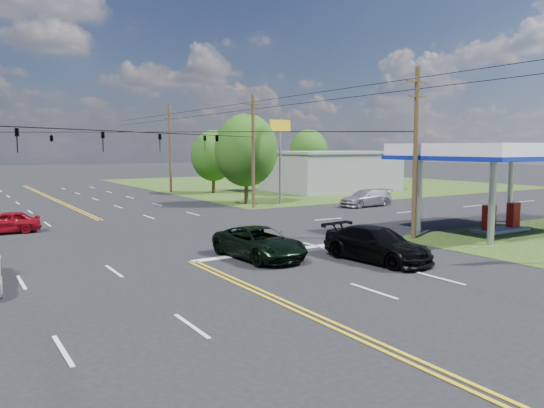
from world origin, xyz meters
TOP-DOWN VIEW (x-y plane):
  - ground at (0.00, 12.00)m, footprint 280.00×280.00m
  - grass_ne at (35.00, 44.00)m, footprint 46.00×48.00m
  - stop_bar at (5.00, 4.00)m, footprint 10.00×0.50m
  - retail_ne at (30.00, 32.00)m, footprint 14.00×10.00m
  - gas_canopy at (19.50, 2.00)m, footprint 12.20×8.20m
  - pole_se at (13.00, 3.00)m, footprint 1.60×0.28m
  - pole_ne at (13.00, 21.00)m, footprint 1.60×0.28m
  - pole_right_far at (13.00, 40.00)m, footprint 1.60×0.28m
  - span_wire_signals at (0.00, 12.00)m, footprint 26.00×18.00m
  - power_lines at (0.00, 10.00)m, footprint 26.04×100.00m
  - tree_right_a at (14.00, 24.00)m, footprint 5.70×5.70m
  - tree_right_b at (16.50, 36.00)m, footprint 4.94×4.94m
  - tree_far_r at (34.00, 42.00)m, footprint 5.32×5.32m
  - pickup_dkgreen at (2.95, 3.05)m, footprint 2.73×5.37m
  - suv_black at (7.15, -0.27)m, footprint 2.82×5.60m
  - sedan_red at (-6.28, 17.24)m, footprint 4.04×1.82m
  - sedan_far at (21.97, 16.93)m, footprint 5.25×2.36m
  - polesign_ne at (17.00, 23.01)m, footprint 2.12×0.30m

SIDE VIEW (x-z plane):
  - ground at x=0.00m, z-range 0.00..0.00m
  - grass_ne at x=35.00m, z-range -0.01..0.01m
  - stop_bar at x=5.00m, z-range -0.01..0.01m
  - sedan_red at x=-6.28m, z-range 0.00..1.34m
  - pickup_dkgreen at x=2.95m, z-range 0.00..1.45m
  - sedan_far at x=21.97m, z-range 0.00..1.49m
  - suv_black at x=7.15m, z-range 0.00..1.56m
  - retail_ne at x=30.00m, z-range 0.00..4.40m
  - tree_right_b at x=16.50m, z-range 0.68..7.76m
  - tree_far_r at x=34.00m, z-range 0.73..8.36m
  - gas_canopy at x=19.50m, z-range 2.04..7.39m
  - tree_right_a at x=14.00m, z-range 0.78..8.96m
  - pole_se at x=13.00m, z-range 0.17..9.67m
  - pole_ne at x=13.00m, z-range 0.17..9.67m
  - pole_right_far at x=13.00m, z-range 0.17..10.17m
  - polesign_ne at x=17.00m, z-range 2.09..9.78m
  - span_wire_signals at x=0.00m, z-range 5.43..6.56m
  - power_lines at x=0.00m, z-range 8.28..8.92m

